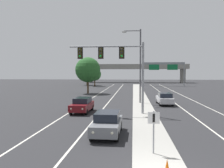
% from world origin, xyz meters
% --- Properties ---
extents(median_island, '(2.40, 110.00, 0.15)m').
position_xyz_m(median_island, '(0.00, 18.00, 0.07)').
color(median_island, '#9E9B93').
rests_on(median_island, ground).
extents(lane_stripe_oncoming_center, '(0.14, 100.00, 0.01)m').
position_xyz_m(lane_stripe_oncoming_center, '(-4.70, 25.00, 0.00)').
color(lane_stripe_oncoming_center, silver).
rests_on(lane_stripe_oncoming_center, ground).
extents(lane_stripe_receding_center, '(0.14, 100.00, 0.01)m').
position_xyz_m(lane_stripe_receding_center, '(4.70, 25.00, 0.00)').
color(lane_stripe_receding_center, silver).
rests_on(lane_stripe_receding_center, ground).
extents(edge_stripe_left, '(0.14, 100.00, 0.01)m').
position_xyz_m(edge_stripe_left, '(-8.00, 25.00, 0.00)').
color(edge_stripe_left, silver).
rests_on(edge_stripe_left, ground).
extents(edge_stripe_right, '(0.14, 100.00, 0.01)m').
position_xyz_m(edge_stripe_right, '(8.00, 25.00, 0.00)').
color(edge_stripe_right, silver).
rests_on(edge_stripe_right, ground).
extents(overhead_signal_mast, '(7.62, 0.44, 7.20)m').
position_xyz_m(overhead_signal_mast, '(-2.82, 14.57, 5.48)').
color(overhead_signal_mast, gray).
rests_on(overhead_signal_mast, median_island).
extents(median_sign_post, '(0.60, 0.10, 2.20)m').
position_xyz_m(median_sign_post, '(-0.11, 2.59, 1.59)').
color(median_sign_post, gray).
rests_on(median_sign_post, median_island).
extents(street_lamp_median, '(2.58, 0.28, 10.00)m').
position_xyz_m(street_lamp_median, '(-0.43, 23.04, 5.79)').
color(street_lamp_median, '#4C4C51').
rests_on(street_lamp_median, median_island).
extents(car_oncoming_grey, '(1.89, 4.50, 1.58)m').
position_xyz_m(car_oncoming_grey, '(-2.94, 6.53, 0.82)').
color(car_oncoming_grey, slate).
rests_on(car_oncoming_grey, ground).
extents(car_oncoming_darkred, '(1.92, 4.51, 1.58)m').
position_xyz_m(car_oncoming_darkred, '(-6.65, 15.49, 0.82)').
color(car_oncoming_darkred, '#5B0F14').
rests_on(car_oncoming_darkred, ground).
extents(car_receding_silver, '(1.92, 4.51, 1.58)m').
position_xyz_m(car_receding_silver, '(3.03, 22.38, 0.82)').
color(car_receding_silver, '#B7B7BC').
rests_on(car_receding_silver, ground).
extents(traffic_cone_median_nose, '(0.36, 0.36, 0.74)m').
position_xyz_m(traffic_cone_median_nose, '(0.19, -0.17, 0.51)').
color(traffic_cone_median_nose, black).
rests_on(traffic_cone_median_nose, median_island).
extents(highway_sign_gantry, '(13.28, 0.42, 7.50)m').
position_xyz_m(highway_sign_gantry, '(8.20, 66.21, 6.16)').
color(highway_sign_gantry, gray).
rests_on(highway_sign_gantry, ground).
extents(overpass_bridge, '(42.40, 6.40, 7.65)m').
position_xyz_m(overpass_bridge, '(0.00, 90.39, 5.78)').
color(overpass_bridge, gray).
rests_on(overpass_bridge, ground).
extents(tree_far_left_b, '(5.57, 5.57, 8.06)m').
position_xyz_m(tree_far_left_b, '(-16.56, 68.68, 5.27)').
color(tree_far_left_b, '#4C3823').
rests_on(tree_far_left_b, ground).
extents(tree_far_left_c, '(5.09, 5.09, 7.37)m').
position_xyz_m(tree_far_left_c, '(-10.34, 37.97, 4.81)').
color(tree_far_left_c, '#4C3823').
rests_on(tree_far_left_c, ground).
extents(tree_far_left_a, '(3.90, 3.90, 5.65)m').
position_xyz_m(tree_far_left_a, '(-12.83, 61.86, 3.68)').
color(tree_far_left_a, '#4C3823').
rests_on(tree_far_left_a, ground).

